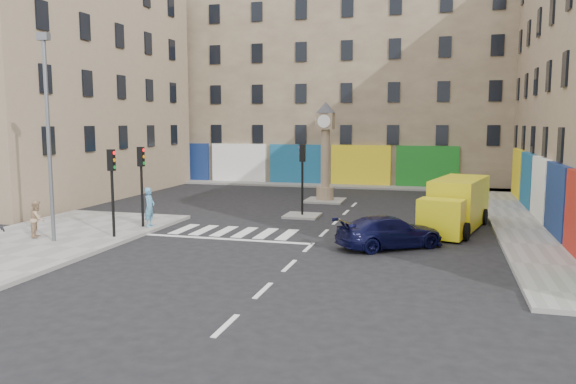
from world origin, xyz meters
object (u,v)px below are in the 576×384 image
at_px(yellow_van, 456,205).
at_px(pedestrian_blue, 150,207).
at_px(traffic_light_left_near, 112,179).
at_px(clock_pillar, 325,145).
at_px(traffic_light_left_far, 141,174).
at_px(pedestrian_tan, 37,219).
at_px(traffic_light_island, 302,168).
at_px(navy_sedan, 390,232).
at_px(lamp_post, 48,127).

relative_size(yellow_van, pedestrian_blue, 3.67).
relative_size(traffic_light_left_near, clock_pillar, 0.61).
bearing_deg(traffic_light_left_far, yellow_van, 15.95).
distance_m(yellow_van, pedestrian_tan, 18.59).
xyz_separation_m(traffic_light_left_far, pedestrian_tan, (-3.07, -3.30, -1.70)).
distance_m(traffic_light_left_near, traffic_light_island, 10.03).
bearing_deg(traffic_light_left_near, yellow_van, 24.55).
relative_size(traffic_light_left_near, traffic_light_island, 1.00).
distance_m(traffic_light_island, navy_sedan, 8.26).
bearing_deg(clock_pillar, traffic_light_left_far, -118.94).
height_order(pedestrian_blue, pedestrian_tan, pedestrian_blue).
height_order(traffic_light_island, pedestrian_tan, traffic_light_island).
bearing_deg(clock_pillar, navy_sedan, -67.28).
bearing_deg(traffic_light_left_far, pedestrian_blue, 20.74).
relative_size(pedestrian_blue, pedestrian_tan, 1.17).
height_order(traffic_light_left_far, traffic_light_island, traffic_light_left_far).
height_order(clock_pillar, pedestrian_blue, clock_pillar).
distance_m(traffic_light_left_far, pedestrian_tan, 4.82).
xyz_separation_m(traffic_light_island, pedestrian_tan, (-9.37, -8.70, -1.67)).
bearing_deg(yellow_van, clock_pillar, 149.97).
xyz_separation_m(traffic_light_left_far, lamp_post, (-1.90, -3.80, 2.17)).
xyz_separation_m(lamp_post, navy_sedan, (13.30, 3.01, -4.15)).
bearing_deg(traffic_light_left_near, pedestrian_tan, -163.57).
bearing_deg(pedestrian_tan, lamp_post, -137.88).
xyz_separation_m(clock_pillar, navy_sedan, (5.10, -12.19, -2.91)).
relative_size(traffic_light_island, lamp_post, 0.45).
bearing_deg(clock_pillar, pedestrian_tan, -122.51).
bearing_deg(lamp_post, pedestrian_tan, 157.02).
xyz_separation_m(traffic_light_island, lamp_post, (-8.20, -9.20, 2.20)).
relative_size(traffic_light_left_near, yellow_van, 0.55).
bearing_deg(navy_sedan, clock_pillar, -13.52).
bearing_deg(navy_sedan, yellow_van, -64.88).
bearing_deg(pedestrian_blue, traffic_light_island, -53.51).
distance_m(traffic_light_left_far, lamp_post, 4.77).
distance_m(lamp_post, pedestrian_blue, 5.84).
distance_m(lamp_post, navy_sedan, 14.26).
xyz_separation_m(yellow_van, pedestrian_blue, (-13.73, -3.89, -0.10)).
relative_size(lamp_post, clock_pillar, 1.36).
bearing_deg(yellow_van, navy_sedan, -104.96).
relative_size(traffic_light_left_far, pedestrian_blue, 2.04).
bearing_deg(pedestrian_blue, traffic_light_left_near, 168.30).
bearing_deg(lamp_post, navy_sedan, 12.73).
relative_size(traffic_light_island, navy_sedan, 0.84).
bearing_deg(pedestrian_tan, navy_sedan, -105.06).
xyz_separation_m(traffic_light_island, yellow_van, (7.73, -1.39, -1.43)).
relative_size(traffic_light_left_far, yellow_van, 0.55).
relative_size(traffic_light_left_far, navy_sedan, 0.84).
height_order(lamp_post, pedestrian_blue, lamp_post).
bearing_deg(navy_sedan, traffic_light_left_near, 61.78).
distance_m(yellow_van, pedestrian_blue, 14.27).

